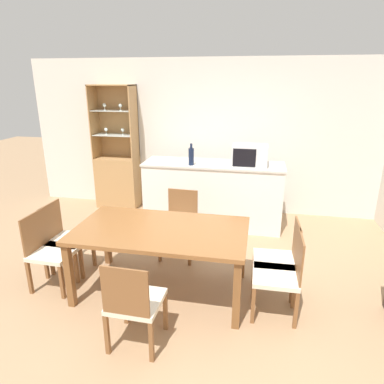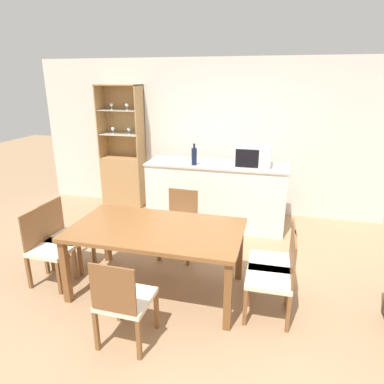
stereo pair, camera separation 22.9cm
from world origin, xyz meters
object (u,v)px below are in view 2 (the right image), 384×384
object	(u,v)px
dining_chair_head_near	(124,300)
dining_chair_head_far	(179,224)
dining_chair_side_right_far	(275,262)
microwave	(253,156)
dining_table	(157,235)
wine_bottle	(194,156)
dining_chair_side_left_near	(49,247)
display_cabinet	(124,172)
dining_chair_side_left_far	(65,236)
dining_chair_side_right_near	(274,277)

from	to	relation	value
dining_chair_head_near	dining_chair_head_far	bearing A→B (deg)	91.29
dining_chair_head_far	dining_chair_side_right_far	world-z (taller)	same
dining_chair_side_right_far	microwave	size ratio (longest dim) A/B	1.68
dining_table	microwave	xyz separation A→B (m)	(0.82, 1.87, 0.49)
dining_table	dining_chair_side_right_far	xyz separation A→B (m)	(1.23, 0.15, -0.23)
microwave	wine_bottle	world-z (taller)	wine_bottle
dining_chair_side_left_near	dining_chair_head_near	bearing A→B (deg)	62.72
display_cabinet	dining_chair_side_right_far	bearing A→B (deg)	-39.65
dining_chair_head_far	dining_chair_side_left_far	bearing A→B (deg)	31.91
dining_chair_head_near	microwave	size ratio (longest dim) A/B	1.68
dining_chair_side_left_near	dining_chair_side_left_far	bearing A→B (deg)	-178.15
dining_chair_head_far	dining_chair_head_near	xyz separation A→B (m)	(-0.00, -1.66, 0.00)
dining_chair_side_right_far	microwave	world-z (taller)	microwave
dining_chair_side_right_near	dining_chair_head_far	world-z (taller)	same
wine_bottle	dining_chair_side_left_far	bearing A→B (deg)	-127.50
dining_chair_side_left_near	dining_chair_side_right_far	distance (m)	2.47
dining_chair_head_near	dining_chair_side_right_far	xyz separation A→B (m)	(1.23, 0.98, 0.00)
dining_chair_head_far	dining_chair_side_left_near	size ratio (longest dim) A/B	1.00
dining_chair_side_right_near	dining_chair_side_left_far	size ratio (longest dim) A/B	1.00
dining_table	dining_chair_side_right_far	size ratio (longest dim) A/B	2.10
dining_chair_side_left_far	microwave	size ratio (longest dim) A/B	1.68
dining_table	dining_chair_side_left_near	xyz separation A→B (m)	(-1.23, -0.15, -0.23)
microwave	dining_table	bearing A→B (deg)	-113.73
dining_chair_side_right_near	dining_chair_head_near	world-z (taller)	same
display_cabinet	dining_chair_head_near	world-z (taller)	display_cabinet
dining_chair_side_left_near	dining_chair_side_left_far	xyz separation A→B (m)	(0.00, 0.30, 0.00)
dining_chair_head_near	microwave	world-z (taller)	microwave
dining_chair_head_far	display_cabinet	bearing A→B (deg)	-43.46
dining_table	dining_chair_side_left_far	bearing A→B (deg)	172.95
dining_chair_side_right_far	wine_bottle	world-z (taller)	wine_bottle
dining_chair_head_near	dining_chair_side_left_near	xyz separation A→B (m)	(-1.22, 0.68, 0.00)
dining_chair_head_far	dining_chair_side_left_near	distance (m)	1.57
display_cabinet	microwave	world-z (taller)	display_cabinet
microwave	dining_chair_head_far	bearing A→B (deg)	-128.26
dining_chair_side_right_near	microwave	world-z (taller)	microwave
dining_chair_head_near	dining_chair_side_left_far	xyz separation A→B (m)	(-1.22, 0.98, 0.00)
dining_chair_head_near	dining_chair_side_left_far	bearing A→B (deg)	142.67
dining_chair_side_right_far	display_cabinet	bearing A→B (deg)	48.01
dining_chair_side_right_far	wine_bottle	xyz separation A→B (m)	(-1.25, 1.57, 0.71)
dining_table	dining_chair_side_left_far	world-z (taller)	dining_chair_side_left_far
dining_chair_side_right_near	dining_chair_head_near	xyz separation A→B (m)	(-1.23, -0.68, 0.00)
dining_chair_side_right_near	dining_chair_side_left_near	size ratio (longest dim) A/B	1.00
display_cabinet	dining_chair_head_far	size ratio (longest dim) A/B	2.50
dining_table	display_cabinet	bearing A→B (deg)	121.93
dining_chair_head_far	wine_bottle	world-z (taller)	wine_bottle
display_cabinet	dining_chair_side_left_near	world-z (taller)	display_cabinet
dining_chair_head_far	dining_chair_side_right_far	xyz separation A→B (m)	(1.22, -0.68, 0.00)
dining_chair_side_left_far	microwave	xyz separation A→B (m)	(2.05, 1.72, 0.72)
dining_table	dining_chair_head_far	size ratio (longest dim) A/B	2.10
dining_chair_side_left_far	dining_chair_head_far	bearing A→B (deg)	121.11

